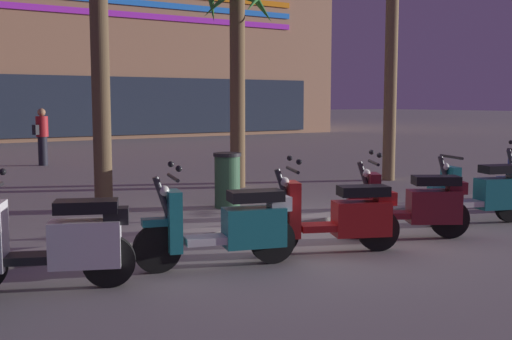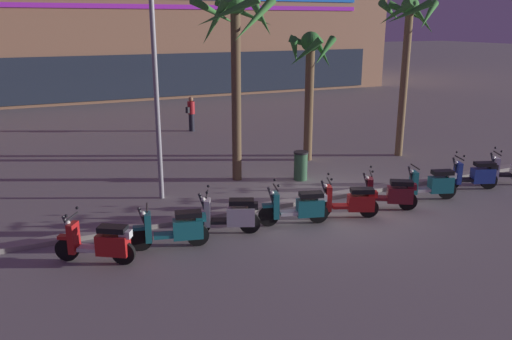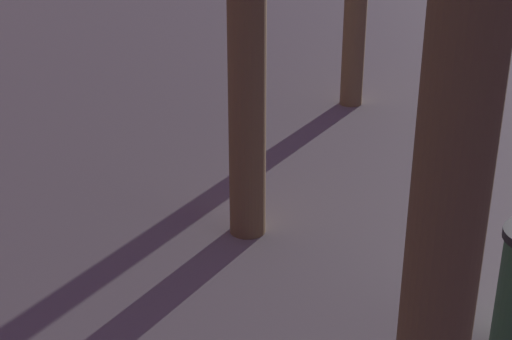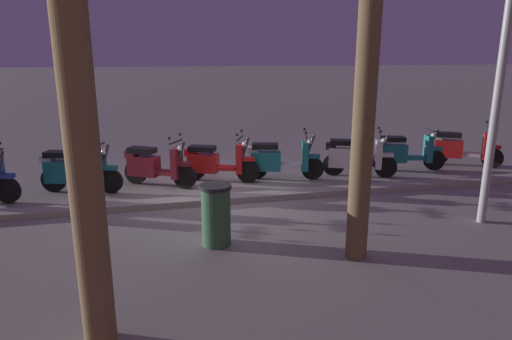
{
  "view_description": "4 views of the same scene",
  "coord_description": "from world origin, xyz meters",
  "px_view_note": "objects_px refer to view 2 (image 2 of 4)",
  "views": [
    {
      "loc": [
        -5.06,
        -6.87,
        1.83
      ],
      "look_at": [
        -0.41,
        0.34,
        0.88
      ],
      "focal_mm": 43.73,
      "sensor_mm": 36.0,
      "label": 1
    },
    {
      "loc": [
        -7.75,
        -11.74,
        4.99
      ],
      "look_at": [
        -2.17,
        0.47,
        1.11
      ],
      "focal_mm": 36.0,
      "sensor_mm": 36.0,
      "label": 2
    },
    {
      "loc": [
        -4.28,
        3.63,
        3.37
      ],
      "look_at": [
        1.15,
        4.29,
        0.89
      ],
      "focal_mm": 54.31,
      "sensor_mm": 36.0,
      "label": 3
    },
    {
      "loc": [
        1.14,
        8.66,
        2.83
      ],
      "look_at": [
        -0.24,
        2.73,
        1.25
      ],
      "focal_mm": 31.38,
      "sensor_mm": 36.0,
      "label": 4
    }
  ],
  "objects_px": {
    "palm_tree_mid_walkway": "(310,66)",
    "street_lamp": "(153,37)",
    "scooter_red_tail_end": "(101,243)",
    "scooter_teal_last_in_row": "(299,207)",
    "litter_bin": "(301,165)",
    "pedestrian_by_palm_tree": "(191,113)",
    "scooter_teal_mid_rear": "(176,229)",
    "scooter_white_mid_front": "(231,215)",
    "palm_tree_far_corner": "(236,38)",
    "scooter_red_mid_centre": "(350,202)",
    "palm_tree_by_mall_entrance": "(407,35)",
    "scooter_blue_gap_after_mid": "(475,175)",
    "scooter_teal_lead_nearest": "(432,184)",
    "scooter_maroon_second_in_line": "(390,194)"
  },
  "relations": [
    {
      "from": "scooter_maroon_second_in_line",
      "to": "street_lamp",
      "type": "distance_m",
      "value": 7.75
    },
    {
      "from": "pedestrian_by_palm_tree",
      "to": "litter_bin",
      "type": "bearing_deg",
      "value": -84.6
    },
    {
      "from": "scooter_white_mid_front",
      "to": "scooter_teal_mid_rear",
      "type": "bearing_deg",
      "value": -170.36
    },
    {
      "from": "scooter_blue_gap_after_mid",
      "to": "scooter_maroon_second_in_line",
      "type": "bearing_deg",
      "value": -174.61
    },
    {
      "from": "scooter_red_tail_end",
      "to": "pedestrian_by_palm_tree",
      "type": "relative_size",
      "value": 0.96
    },
    {
      "from": "palm_tree_far_corner",
      "to": "scooter_teal_last_in_row",
      "type": "bearing_deg",
      "value": -90.73
    },
    {
      "from": "street_lamp",
      "to": "scooter_teal_mid_rear",
      "type": "bearing_deg",
      "value": -99.19
    },
    {
      "from": "scooter_teal_last_in_row",
      "to": "scooter_maroon_second_in_line",
      "type": "distance_m",
      "value": 2.81
    },
    {
      "from": "scooter_teal_lead_nearest",
      "to": "litter_bin",
      "type": "xyz_separation_m",
      "value": [
        -2.5,
        3.32,
        0.02
      ]
    },
    {
      "from": "scooter_red_mid_centre",
      "to": "scooter_teal_lead_nearest",
      "type": "bearing_deg",
      "value": 3.82
    },
    {
      "from": "pedestrian_by_palm_tree",
      "to": "litter_bin",
      "type": "xyz_separation_m",
      "value": [
        0.85,
        -9.02,
        -0.38
      ]
    },
    {
      "from": "scooter_red_mid_centre",
      "to": "scooter_maroon_second_in_line",
      "type": "height_order",
      "value": "same"
    },
    {
      "from": "scooter_white_mid_front",
      "to": "palm_tree_by_mall_entrance",
      "type": "bearing_deg",
      "value": 26.68
    },
    {
      "from": "scooter_teal_last_in_row",
      "to": "palm_tree_mid_walkway",
      "type": "bearing_deg",
      "value": 57.95
    },
    {
      "from": "palm_tree_far_corner",
      "to": "street_lamp",
      "type": "bearing_deg",
      "value": -164.25
    },
    {
      "from": "scooter_teal_mid_rear",
      "to": "scooter_teal_last_in_row",
      "type": "xyz_separation_m",
      "value": [
        3.26,
        0.07,
        -0.0
      ]
    },
    {
      "from": "scooter_red_mid_centre",
      "to": "scooter_teal_lead_nearest",
      "type": "distance_m",
      "value": 2.99
    },
    {
      "from": "scooter_blue_gap_after_mid",
      "to": "street_lamp",
      "type": "xyz_separation_m",
      "value": [
        -9.0,
        3.23,
        4.14
      ]
    },
    {
      "from": "scooter_teal_mid_rear",
      "to": "palm_tree_mid_walkway",
      "type": "xyz_separation_m",
      "value": [
        6.69,
        5.55,
        3.03
      ]
    },
    {
      "from": "scooter_red_tail_end",
      "to": "palm_tree_mid_walkway",
      "type": "distance_m",
      "value": 10.54
    },
    {
      "from": "scooter_teal_mid_rear",
      "to": "scooter_red_tail_end",
      "type": "bearing_deg",
      "value": -176.7
    },
    {
      "from": "scooter_red_tail_end",
      "to": "palm_tree_mid_walkway",
      "type": "bearing_deg",
      "value": 34.02
    },
    {
      "from": "scooter_teal_mid_rear",
      "to": "scooter_red_mid_centre",
      "type": "height_order",
      "value": "scooter_red_mid_centre"
    },
    {
      "from": "scooter_teal_mid_rear",
      "to": "scooter_white_mid_front",
      "type": "xyz_separation_m",
      "value": [
        1.44,
        0.25,
        0.01
      ]
    },
    {
      "from": "scooter_maroon_second_in_line",
      "to": "palm_tree_far_corner",
      "type": "height_order",
      "value": "palm_tree_far_corner"
    },
    {
      "from": "scooter_teal_mid_rear",
      "to": "scooter_maroon_second_in_line",
      "type": "relative_size",
      "value": 1.16
    },
    {
      "from": "scooter_teal_mid_rear",
      "to": "street_lamp",
      "type": "height_order",
      "value": "street_lamp"
    },
    {
      "from": "scooter_teal_mid_rear",
      "to": "scooter_maroon_second_in_line",
      "type": "xyz_separation_m",
      "value": [
        6.07,
        -0.03,
        -0.0
      ]
    },
    {
      "from": "scooter_red_tail_end",
      "to": "street_lamp",
      "type": "bearing_deg",
      "value": 58.22
    },
    {
      "from": "scooter_maroon_second_in_line",
      "to": "palm_tree_far_corner",
      "type": "xyz_separation_m",
      "value": [
        -2.75,
        4.34,
        4.07
      ]
    },
    {
      "from": "scooter_red_mid_centre",
      "to": "scooter_blue_gap_after_mid",
      "type": "relative_size",
      "value": 1.01
    },
    {
      "from": "palm_tree_by_mall_entrance",
      "to": "palm_tree_far_corner",
      "type": "bearing_deg",
      "value": -177.07
    },
    {
      "from": "scooter_teal_mid_rear",
      "to": "scooter_white_mid_front",
      "type": "relative_size",
      "value": 1.1
    },
    {
      "from": "scooter_teal_mid_rear",
      "to": "scooter_white_mid_front",
      "type": "distance_m",
      "value": 1.46
    },
    {
      "from": "scooter_teal_last_in_row",
      "to": "litter_bin",
      "type": "distance_m",
      "value": 3.87
    },
    {
      "from": "scooter_red_mid_centre",
      "to": "litter_bin",
      "type": "xyz_separation_m",
      "value": [
        0.48,
        3.52,
        0.04
      ]
    },
    {
      "from": "scooter_white_mid_front",
      "to": "pedestrian_by_palm_tree",
      "type": "height_order",
      "value": "pedestrian_by_palm_tree"
    },
    {
      "from": "scooter_white_mid_front",
      "to": "palm_tree_by_mall_entrance",
      "type": "xyz_separation_m",
      "value": [
        8.8,
        4.42,
        4.07
      ]
    },
    {
      "from": "pedestrian_by_palm_tree",
      "to": "scooter_white_mid_front",
      "type": "bearing_deg",
      "value": -103.34
    },
    {
      "from": "scooter_teal_lead_nearest",
      "to": "palm_tree_by_mall_entrance",
      "type": "relative_size",
      "value": 0.29
    },
    {
      "from": "litter_bin",
      "to": "pedestrian_by_palm_tree",
      "type": "bearing_deg",
      "value": 95.4
    },
    {
      "from": "palm_tree_by_mall_entrance",
      "to": "scooter_teal_last_in_row",
      "type": "bearing_deg",
      "value": -146.66
    },
    {
      "from": "palm_tree_mid_walkway",
      "to": "street_lamp",
      "type": "height_order",
      "value": "street_lamp"
    },
    {
      "from": "scooter_maroon_second_in_line",
      "to": "scooter_blue_gap_after_mid",
      "type": "relative_size",
      "value": 0.92
    },
    {
      "from": "scooter_white_mid_front",
      "to": "pedestrian_by_palm_tree",
      "type": "relative_size",
      "value": 1.0
    },
    {
      "from": "palm_tree_by_mall_entrance",
      "to": "litter_bin",
      "type": "height_order",
      "value": "palm_tree_by_mall_entrance"
    },
    {
      "from": "scooter_blue_gap_after_mid",
      "to": "palm_tree_far_corner",
      "type": "height_order",
      "value": "palm_tree_far_corner"
    },
    {
      "from": "scooter_blue_gap_after_mid",
      "to": "litter_bin",
      "type": "bearing_deg",
      "value": 144.49
    },
    {
      "from": "scooter_maroon_second_in_line",
      "to": "scooter_blue_gap_after_mid",
      "type": "xyz_separation_m",
      "value": [
        3.5,
        0.33,
        0.01
      ]
    },
    {
      "from": "scooter_teal_mid_rear",
      "to": "scooter_teal_last_in_row",
      "type": "bearing_deg",
      "value": 1.29
    }
  ]
}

